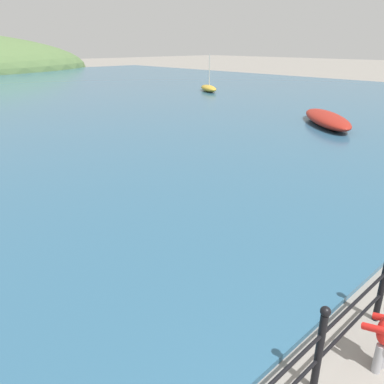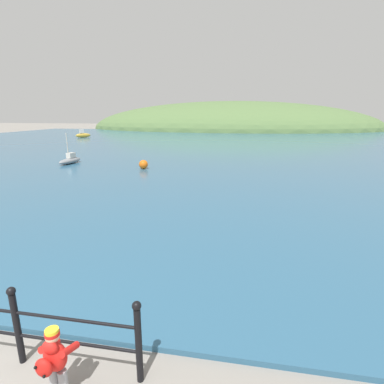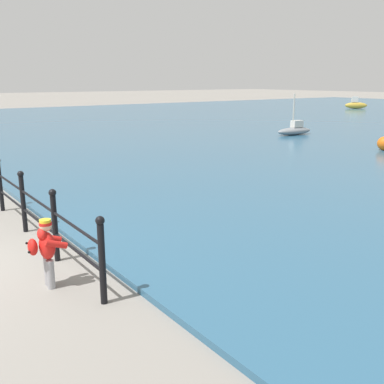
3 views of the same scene
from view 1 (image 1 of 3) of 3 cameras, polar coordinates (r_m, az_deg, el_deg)
The scene contains 2 objects.
boat_mid_harbor at distance 20.03m, azimuth 19.86°, elevation 10.43°, with size 4.53×4.71×0.62m.
boat_white_sailboat at distance 32.86m, azimuth 2.54°, elevation 15.53°, with size 2.28×3.14×2.96m.
Camera 1 is at (-2.80, 0.06, 3.89)m, focal length 35.00 mm.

